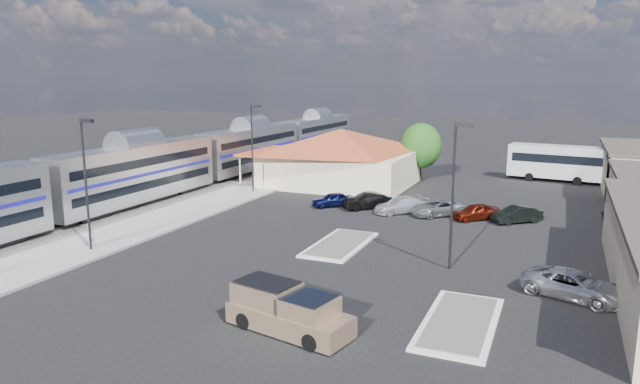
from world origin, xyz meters
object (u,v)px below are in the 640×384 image
at_px(suv, 575,285).
at_px(coach_bus, 568,162).
at_px(station_depot, 340,157).
at_px(pickup_truck, 289,311).

bearing_deg(suv, coach_bus, 20.57).
height_order(station_depot, suv, station_depot).
xyz_separation_m(pickup_truck, coach_bus, (11.73, 47.30, 1.38)).
relative_size(suv, coach_bus, 0.41).
bearing_deg(pickup_truck, coach_bus, -1.94).
height_order(pickup_truck, coach_bus, coach_bus).
xyz_separation_m(suv, coach_bus, (-0.43, 37.71, 1.62)).
distance_m(pickup_truck, coach_bus, 48.75).
xyz_separation_m(station_depot, pickup_truck, (11.42, -35.88, -2.14)).
distance_m(pickup_truck, suv, 15.49).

